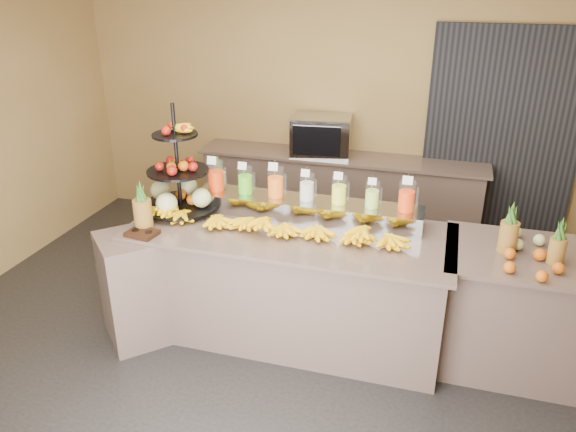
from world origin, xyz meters
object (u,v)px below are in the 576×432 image
at_px(banana_heap, 265,222).
at_px(oven_warmer, 322,135).
at_px(pitcher_tray, 307,208).
at_px(condiment_caddy, 142,233).
at_px(right_fruit_pile, 529,253).
at_px(fruit_stand, 184,185).

distance_m(banana_heap, oven_warmer, 2.01).
bearing_deg(pitcher_tray, oven_warmer, 99.29).
height_order(condiment_caddy, right_fruit_pile, right_fruit_pile).
height_order(banana_heap, right_fruit_pile, right_fruit_pile).
height_order(banana_heap, condiment_caddy, banana_heap).
bearing_deg(oven_warmer, pitcher_tray, -86.92).
distance_m(banana_heap, right_fruit_pile, 1.89).
xyz_separation_m(pitcher_tray, condiment_caddy, (-1.10, -0.68, -0.06)).
height_order(pitcher_tray, fruit_stand, fruit_stand).
distance_m(right_fruit_pile, oven_warmer, 2.77).
bearing_deg(banana_heap, oven_warmer, 90.96).
relative_size(pitcher_tray, fruit_stand, 2.05).
distance_m(banana_heap, fruit_stand, 0.78).
relative_size(banana_heap, right_fruit_pile, 5.12).
relative_size(pitcher_tray, condiment_caddy, 8.31).
distance_m(fruit_stand, condiment_caddy, 0.56).
bearing_deg(pitcher_tray, condiment_caddy, -148.45).
distance_m(fruit_stand, right_fruit_pile, 2.65).
bearing_deg(condiment_caddy, oven_warmer, 70.51).
relative_size(pitcher_tray, oven_warmer, 2.97).
bearing_deg(condiment_caddy, banana_heap, 21.88).
relative_size(banana_heap, fruit_stand, 2.42).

